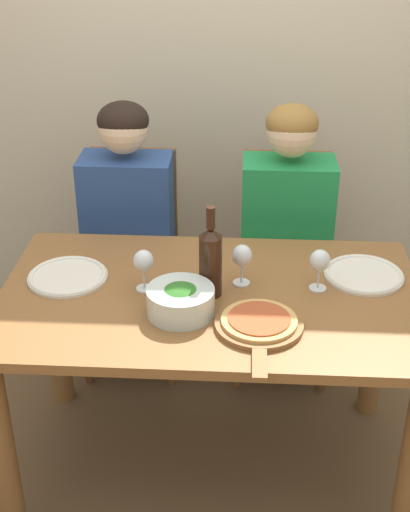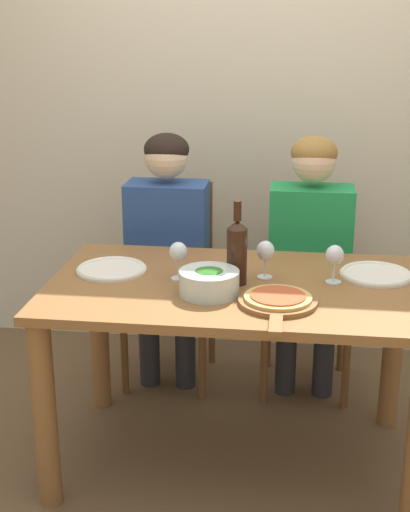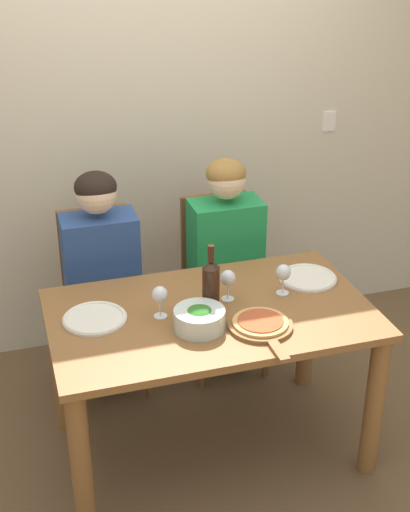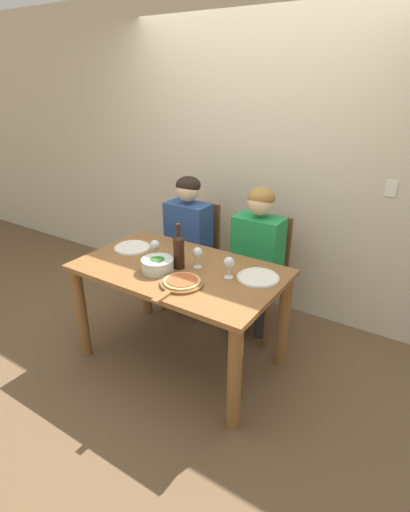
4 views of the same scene
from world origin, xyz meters
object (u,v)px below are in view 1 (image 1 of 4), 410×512
wine_bottle (211,261)px  person_man (287,221)px  chair_right (283,256)px  broccoli_bowl (181,301)px  person_woman (127,217)px  dinner_plate_right (364,274)px  wine_glass_right (320,262)px  chair_left (134,252)px  wine_glass_centre (242,257)px  pizza_on_board (259,324)px  dinner_plate_left (68,276)px  wine_glass_left (144,263)px

wine_bottle → person_man: bearing=66.0°
chair_right → broccoli_bowl: bearing=-113.3°
person_man → wine_bottle: bearing=-114.0°
person_woman → dinner_plate_right: (0.92, -0.49, 0.03)m
person_man → wine_glass_right: bearing=-82.2°
chair_right → person_woman: (-0.67, -0.11, 0.23)m
dinner_plate_right → chair_right: bearing=112.6°
wine_bottle → wine_glass_right: wine_bottle is taller
chair_right → dinner_plate_right: 0.70m
chair_left → wine_glass_right: 1.09m
dinner_plate_right → wine_glass_centre: size_ratio=1.87×
chair_right → pizza_on_board: size_ratio=2.33×
wine_glass_right → wine_bottle: bearing=-171.0°
dinner_plate_left → wine_glass_left: wine_glass_left is taller
dinner_plate_left → chair_left: bearing=79.7°
wine_glass_centre → person_woman: bearing=131.1°
wine_bottle → wine_glass_left: bearing=174.8°
wine_bottle → pizza_on_board: bearing=-50.4°
chair_left → wine_bottle: size_ratio=3.02×
chair_left → wine_glass_centre: 0.91m
wine_glass_right → wine_glass_left: bearing=-176.4°
dinner_plate_right → wine_glass_right: 0.22m
dinner_plate_left → pizza_on_board: pizza_on_board is taller
chair_right → dinner_plate_left: 1.08m
chair_right → wine_glass_right: (0.08, -0.70, 0.35)m
chair_left → pizza_on_board: bearing=-60.0°
pizza_on_board → wine_glass_right: wine_glass_right is taller
wine_glass_right → wine_glass_centre: same height
chair_left → wine_glass_left: size_ratio=6.51×
wine_bottle → dinner_plate_left: size_ratio=1.15×
person_woman → wine_glass_right: bearing=-37.8°
pizza_on_board → wine_glass_right: (0.20, 0.25, 0.09)m
chair_right → wine_bottle: size_ratio=3.02×
person_woman → wine_bottle: person_woman is taller
person_woman → dinner_plate_left: size_ratio=4.43×
person_man → wine_glass_left: (-0.52, -0.62, 0.13)m
chair_left → dinner_plate_right: (0.92, -0.60, 0.26)m
wine_bottle → broccoli_bowl: size_ratio=1.46×
broccoli_bowl → wine_glass_right: 0.50m
broccoli_bowl → dinner_plate_left: broccoli_bowl is taller
broccoli_bowl → dinner_plate_left: (-0.42, 0.20, -0.04)m
dinner_plate_right → wine_glass_right: (-0.17, -0.10, 0.10)m
person_man → wine_glass_right: (0.08, -0.58, 0.13)m
chair_right → person_man: person_man is taller
chair_right → wine_glass_centre: bearing=-105.1°
pizza_on_board → wine_glass_centre: size_ratio=2.80×
person_woman → person_man: same height
wine_bottle → pizza_on_board: size_ratio=0.77×
chair_left → wine_glass_right: (0.75, -0.70, 0.35)m
dinner_plate_left → wine_bottle: bearing=-8.7°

